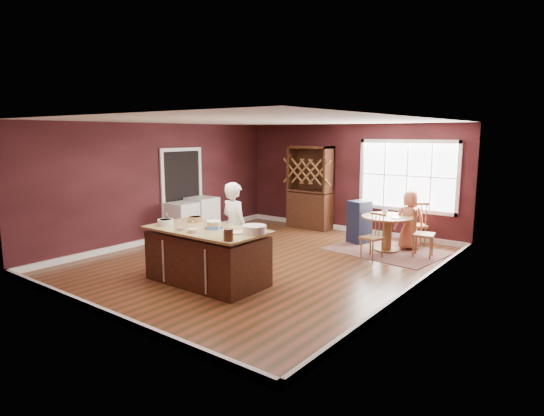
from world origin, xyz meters
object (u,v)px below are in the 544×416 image
(high_chair, at_px, (359,221))
(washer, at_px, (182,221))
(seated_woman, at_px, (410,220))
(layer_cake, at_px, (214,225))
(chair_east, at_px, (424,232))
(dining_table, at_px, (388,226))
(chair_south, at_px, (372,236))
(hutch, at_px, (310,188))
(chair_north, at_px, (416,223))
(kitchen_island, at_px, (207,257))
(toddler, at_px, (363,208))
(dryer, at_px, (202,216))
(baker, at_px, (234,228))

(high_chair, xyz_separation_m, washer, (-3.44, -2.22, -0.07))
(seated_woman, xyz_separation_m, high_chair, (-1.12, -0.13, -0.13))
(high_chair, distance_m, washer, 4.09)
(layer_cake, height_order, chair_east, layer_cake)
(seated_woman, bearing_deg, dining_table, 21.19)
(seated_woman, bearing_deg, chair_south, 41.01)
(layer_cake, relative_size, hutch, 0.15)
(layer_cake, bearing_deg, chair_north, 69.03)
(hutch, bearing_deg, washer, -119.28)
(layer_cake, height_order, chair_north, layer_cake)
(kitchen_island, xyz_separation_m, toddler, (0.79, 4.13, 0.37))
(chair_east, distance_m, hutch, 3.56)
(dining_table, relative_size, seated_woman, 0.87)
(washer, bearing_deg, dining_table, 24.38)
(kitchen_island, relative_size, chair_east, 2.03)
(layer_cake, height_order, high_chair, layer_cake)
(dining_table, relative_size, high_chair, 1.10)
(layer_cake, xyz_separation_m, seated_woman, (1.74, 4.15, -0.35))
(chair_south, bearing_deg, seated_woman, 87.80)
(high_chair, bearing_deg, dryer, -137.42)
(seated_woman, bearing_deg, hutch, -44.69)
(hutch, bearing_deg, dining_table, -21.36)
(washer, bearing_deg, chair_east, 21.00)
(baker, height_order, chair_south, baker)
(dining_table, relative_size, toddler, 4.25)
(baker, distance_m, toddler, 3.52)
(layer_cake, relative_size, dryer, 0.35)
(toddler, relative_size, hutch, 0.12)
(baker, xyz_separation_m, chair_east, (2.33, 3.08, -0.31))
(dining_table, distance_m, high_chair, 0.86)
(baker, height_order, chair_east, baker)
(toddler, bearing_deg, chair_south, -55.64)
(seated_woman, xyz_separation_m, toddler, (-1.06, -0.08, 0.17))
(chair_south, relative_size, chair_north, 0.91)
(chair_east, bearing_deg, hutch, 62.31)
(chair_south, xyz_separation_m, washer, (-4.23, -1.20, -0.02))
(chair_south, height_order, hutch, hutch)
(chair_east, bearing_deg, toddler, 66.11)
(kitchen_island, bearing_deg, dryer, 137.24)
(kitchen_island, xyz_separation_m, hutch, (-1.06, 4.80, 0.63))
(dining_table, height_order, dryer, dryer)
(chair_east, xyz_separation_m, chair_north, (-0.46, 0.83, -0.00))
(chair_south, relative_size, dryer, 0.98)
(chair_north, bearing_deg, dryer, -11.30)
(high_chair, bearing_deg, kitchen_island, -82.27)
(seated_woman, distance_m, dryer, 4.87)
(layer_cake, bearing_deg, washer, 147.45)
(chair_south, height_order, seated_woman, seated_woman)
(dining_table, relative_size, chair_north, 1.10)
(dining_table, height_order, high_chair, high_chair)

